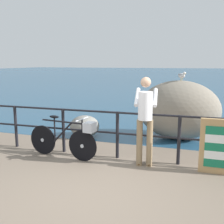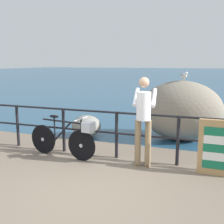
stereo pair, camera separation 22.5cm
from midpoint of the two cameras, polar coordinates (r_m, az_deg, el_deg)
The scene contains 9 objects.
ground_plane at distance 23.93m, azimuth 15.73°, elevation 4.94°, with size 120.00×120.00×0.10m, color #756656.
sea_surface at distance 51.52m, azimuth 18.13°, elevation 7.58°, with size 120.00×90.00×0.01m, color navy.
promenade_railing at distance 5.88m, azimuth 2.07°, elevation -3.67°, with size 7.84×0.07×1.02m.
bicycle at distance 5.97m, azimuth -8.30°, elevation -5.20°, with size 1.69×0.48×0.92m.
person_at_railing at distance 5.37m, azimuth 7.78°, elevation -1.16°, with size 0.50×0.66×1.78m.
folded_deckchair_stack at distance 5.41m, azimuth 23.10°, elevation -7.00°, with size 0.84×0.10×1.04m.
breakwater_boulder_main at distance 7.53m, azimuth 14.99°, elevation 0.32°, with size 2.17×1.53×1.58m.
breakwater_boulder_left at distance 7.65m, azimuth -4.52°, elevation -2.93°, with size 0.82×0.78×0.60m.
seagull at distance 7.38m, azimuth 15.60°, elevation 7.37°, with size 0.26×0.31×0.23m.
Camera 2 is at (1.85, -3.74, 2.06)m, focal length 43.84 mm.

